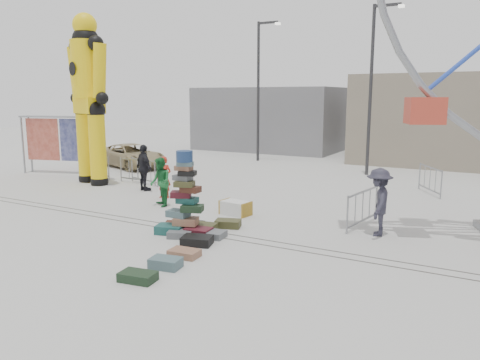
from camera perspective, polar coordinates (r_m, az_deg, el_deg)
The scene contains 27 objects.
ground at distance 13.55m, azimuth -11.48°, elevation -6.29°, with size 90.00×90.00×0.00m, color #9E9E99.
track_line_near at distance 14.00m, azimuth -9.89°, elevation -5.70°, with size 40.00×0.04×0.01m, color #47443F.
track_line_far at distance 14.30m, azimuth -8.88°, elevation -5.33°, with size 40.00×0.04×0.01m, color #47443F.
building_right at distance 29.92m, azimuth 26.18°, elevation 6.64°, with size 12.00×8.00×5.00m, color gray.
building_left at distance 35.04m, azimuth 4.45°, elevation 7.51°, with size 10.00×8.00×4.40m, color gray.
lamp_post_right at distance 23.50m, azimuth 15.90°, elevation 11.46°, with size 1.41×0.25×8.00m.
lamp_post_left at distance 27.79m, azimuth 2.42°, elevation 11.56°, with size 1.41×0.25×8.00m.
suitcase_tower at distance 13.18m, azimuth -6.62°, elevation -3.69°, with size 1.71×1.50×2.33m.
crash_test_dummy at distance 21.39m, azimuth -17.99°, elevation 10.05°, with size 2.96×1.33×7.47m.
banner_scaffold at distance 24.70m, azimuth -21.21°, elevation 5.65°, with size 3.98×1.71×2.86m.
steamer_trunk at distance 15.19m, azimuth -0.55°, elevation -3.43°, with size 0.96×0.56×0.45m, color silver.
row_case_0 at distance 13.78m, azimuth -1.47°, elevation -5.33°, with size 0.73×0.48×0.22m, color #434321.
row_case_1 at distance 12.86m, azimuth -3.55°, elevation -6.59°, with size 0.77×0.53×0.18m, color slate.
row_case_2 at distance 12.25m, azimuth -5.25°, elevation -7.35°, with size 0.77×0.56×0.23m, color black.
row_case_3 at distance 11.40m, azimuth -6.81°, elevation -8.86°, with size 0.72×0.47×0.18m, color #99684E.
row_case_4 at distance 10.75m, azimuth -9.06°, elevation -9.95°, with size 0.69×0.46×0.24m, color slate.
row_case_5 at distance 10.14m, azimuth -12.35°, elevation -11.43°, with size 0.76×0.46×0.20m, color #1B321D.
barricade_dummy_a at distance 22.97m, azimuth -17.44°, elevation 1.57°, with size 2.00×0.10×1.10m, color gray, non-canonical shape.
barricade_dummy_b at distance 21.07m, azimuth -12.39°, elevation 1.07°, with size 2.00×0.10×1.10m, color gray, non-canonical shape.
barricade_dummy_c at distance 20.89m, azimuth -11.60°, elevation 1.02°, with size 2.00×0.10×1.10m, color gray, non-canonical shape.
barricade_wheel_front at distance 14.21m, azimuth 14.72°, elevation -3.37°, with size 2.00×0.10×1.10m, color gray, non-canonical shape.
barricade_wheel_back at distance 19.84m, azimuth 22.14°, elevation -0.01°, with size 2.00×0.10×1.10m, color gray, non-canonical shape.
pedestrian_red at distance 17.84m, azimuth -9.24°, elevation 0.33°, with size 0.57×0.38×1.57m, color red.
pedestrian_green at distance 16.48m, azimuth -9.69°, elevation -0.25°, with size 0.83×0.65×1.71m, color #19642C.
pedestrian_black at distance 19.33m, azimuth -11.62°, elevation 1.47°, with size 1.10×0.46×1.88m, color black.
pedestrian_grey at distance 13.38m, azimuth 16.55°, elevation -2.58°, with size 1.21×0.70×1.88m, color #282835.
parked_suv at distance 26.02m, azimuth -13.06°, elevation 2.91°, with size 2.09×4.53×1.26m, color tan.
Camera 1 is at (8.50, -9.85, 3.79)m, focal length 35.00 mm.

